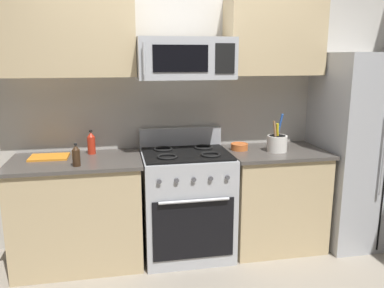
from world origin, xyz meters
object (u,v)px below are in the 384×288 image
(cutting_board, at_px, (49,157))
(bottle_hot_sauce, at_px, (91,143))
(microwave, at_px, (185,58))
(utensil_crock, at_px, (277,143))
(range_oven, at_px, (186,202))
(prep_bowl, at_px, (239,146))
(refrigerator, at_px, (361,149))
(bottle_soy, at_px, (76,156))

(cutting_board, height_order, bottle_hot_sauce, bottle_hot_sauce)
(microwave, bearing_deg, utensil_crock, -4.96)
(range_oven, xyz_separation_m, prep_bowl, (0.50, 0.08, 0.47))
(microwave, distance_m, cutting_board, 1.40)
(refrigerator, relative_size, bottle_soy, 9.89)
(bottle_hot_sauce, bearing_deg, range_oven, -12.53)
(utensil_crock, height_order, bottle_soy, utensil_crock)
(refrigerator, relative_size, microwave, 2.24)
(cutting_board, bearing_deg, microwave, -3.40)
(utensil_crock, distance_m, bottle_hot_sauce, 1.63)
(microwave, height_order, prep_bowl, microwave)
(bottle_soy, bearing_deg, refrigerator, 4.11)
(refrigerator, xyz_separation_m, utensil_crock, (-0.85, -0.02, 0.10))
(utensil_crock, bearing_deg, cutting_board, 175.95)
(refrigerator, relative_size, cutting_board, 5.70)
(refrigerator, bearing_deg, bottle_soy, -175.89)
(bottle_hot_sauce, distance_m, prep_bowl, 1.31)
(range_oven, relative_size, microwave, 1.38)
(range_oven, height_order, cutting_board, range_oven)
(range_oven, height_order, microwave, microwave)
(prep_bowl, bearing_deg, bottle_hot_sauce, 175.57)
(refrigerator, bearing_deg, range_oven, 179.40)
(cutting_board, distance_m, bottle_soy, 0.39)
(cutting_board, height_order, bottle_soy, bottle_soy)
(refrigerator, xyz_separation_m, cutting_board, (-2.80, 0.11, 0.03))
(refrigerator, distance_m, cutting_board, 2.81)
(cutting_board, distance_m, prep_bowl, 1.64)
(range_oven, bearing_deg, microwave, 90.01)
(bottle_hot_sauce, bearing_deg, microwave, -10.55)
(microwave, relative_size, cutting_board, 2.54)
(cutting_board, bearing_deg, refrigerator, -2.32)
(refrigerator, bearing_deg, cutting_board, 177.68)
(range_oven, distance_m, refrigerator, 1.71)
(utensil_crock, relative_size, bottle_hot_sauce, 1.64)
(utensil_crock, bearing_deg, range_oven, 177.06)
(bottle_hot_sauce, bearing_deg, prep_bowl, -4.43)
(bottle_soy, height_order, bottle_hot_sauce, bottle_hot_sauce)
(refrigerator, relative_size, prep_bowl, 11.29)
(refrigerator, distance_m, prep_bowl, 1.16)
(microwave, distance_m, bottle_soy, 1.18)
(refrigerator, xyz_separation_m, bottle_hot_sauce, (-2.46, 0.19, 0.12))
(range_oven, relative_size, bottle_soy, 6.09)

